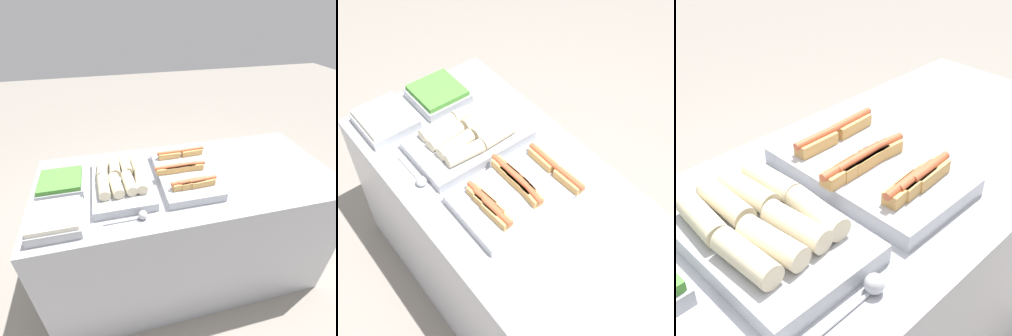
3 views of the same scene
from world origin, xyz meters
The scene contains 7 objects.
ground_plane centered at (0.00, 0.00, 0.00)m, with size 12.00×12.00×0.00m, color gray.
counter centered at (0.00, 0.00, 0.43)m, with size 1.76×0.79×0.86m.
tray_hotdogs centered at (-0.02, 0.00, 0.90)m, with size 0.35×0.53×0.10m.
tray_wraps centered at (-0.39, 0.00, 0.91)m, with size 0.32×0.51×0.11m.
tray_side_front centered at (-0.71, -0.23, 0.90)m, with size 0.24×0.24×0.07m.
tray_side_back centered at (-0.71, 0.05, 0.90)m, with size 0.24×0.24×0.07m.
serving_spoon_near centered at (-0.33, -0.28, 0.88)m, with size 0.21×0.05×0.05m.
Camera 2 is at (0.84, -0.75, 2.35)m, focal length 50.00 mm.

